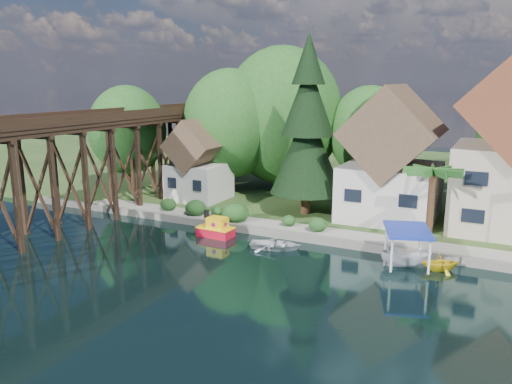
% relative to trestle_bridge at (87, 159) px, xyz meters
% --- Properties ---
extents(ground, '(140.00, 140.00, 0.00)m').
position_rel_trestle_bridge_xyz_m(ground, '(16.00, -5.17, -5.35)').
color(ground, black).
rests_on(ground, ground).
extents(bank, '(140.00, 52.00, 0.50)m').
position_rel_trestle_bridge_xyz_m(bank, '(16.00, 28.83, -5.10)').
color(bank, '#26461C').
rests_on(bank, ground).
extents(seawall, '(60.00, 0.40, 0.62)m').
position_rel_trestle_bridge_xyz_m(seawall, '(20.00, 2.83, -5.04)').
color(seawall, slate).
rests_on(seawall, ground).
extents(promenade, '(50.00, 2.60, 0.06)m').
position_rel_trestle_bridge_xyz_m(promenade, '(22.00, 4.13, -4.82)').
color(promenade, gray).
rests_on(promenade, bank).
extents(trestle_bridge, '(4.12, 44.18, 9.30)m').
position_rel_trestle_bridge_xyz_m(trestle_bridge, '(0.00, 0.00, 0.00)').
color(trestle_bridge, black).
rests_on(trestle_bridge, ground).
extents(house_left, '(7.64, 8.64, 11.02)m').
position_rel_trestle_bridge_xyz_m(house_left, '(23.00, 10.83, -0.21)').
color(house_left, beige).
rests_on(house_left, bank).
extents(shed, '(5.09, 5.40, 7.85)m').
position_rel_trestle_bridge_xyz_m(shed, '(5.00, 9.33, -1.52)').
color(shed, beige).
rests_on(shed, bank).
extents(bg_trees, '(49.90, 13.30, 10.57)m').
position_rel_trestle_bridge_xyz_m(bg_trees, '(17.00, 16.08, 1.94)').
color(bg_trees, '#382314').
rests_on(bg_trees, bank).
extents(shrubs, '(15.76, 2.47, 1.70)m').
position_rel_trestle_bridge_xyz_m(shrubs, '(11.40, 4.09, -4.12)').
color(shrubs, '#194418').
rests_on(shrubs, bank).
extents(conifer, '(6.16, 6.16, 15.17)m').
position_rel_trestle_bridge_xyz_m(conifer, '(16.21, 8.86, 2.46)').
color(conifer, '#382314').
rests_on(conifer, bank).
extents(palm_tree, '(5.16, 5.16, 5.66)m').
position_rel_trestle_bridge_xyz_m(palm_tree, '(26.90, 5.39, 0.09)').
color(palm_tree, '#382314').
rests_on(palm_tree, bank).
extents(tugboat, '(2.88, 1.66, 2.04)m').
position_rel_trestle_bridge_xyz_m(tugboat, '(11.85, 1.00, -4.74)').
color(tugboat, red).
rests_on(tugboat, ground).
extents(boat_white_a, '(4.21, 3.45, 0.76)m').
position_rel_trestle_bridge_xyz_m(boat_white_a, '(17.15, 0.40, -4.97)').
color(boat_white_a, silver).
rests_on(boat_white_a, ground).
extents(boat_canopy, '(3.78, 4.59, 2.54)m').
position_rel_trestle_bridge_xyz_m(boat_canopy, '(26.16, 0.87, -4.26)').
color(boat_canopy, silver).
rests_on(boat_canopy, ground).
extents(boat_yellow, '(3.07, 2.94, 1.25)m').
position_rel_trestle_bridge_xyz_m(boat_yellow, '(28.25, 1.25, -4.72)').
color(boat_yellow, yellow).
rests_on(boat_yellow, ground).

